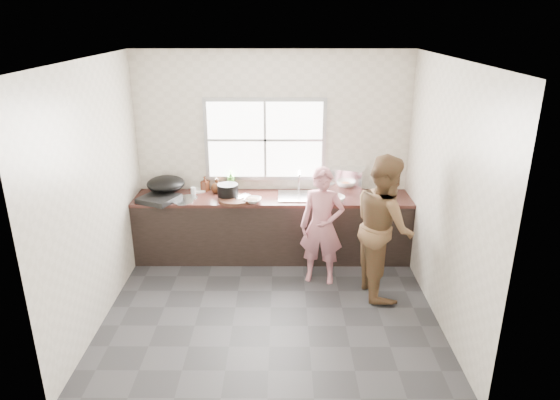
{
  "coord_description": "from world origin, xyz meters",
  "views": [
    {
      "loc": [
        0.12,
        -4.84,
        3.08
      ],
      "look_at": [
        0.1,
        0.65,
        1.05
      ],
      "focal_mm": 32.0,
      "sensor_mm": 36.0,
      "label": 1
    }
  ],
  "objects_px": {
    "person_side": "(384,226)",
    "pot_lid_right": "(188,198)",
    "woman": "(322,230)",
    "pot_lid_left": "(183,201)",
    "black_pot": "(228,191)",
    "plate_food": "(199,190)",
    "bottle_green": "(231,181)",
    "bowl_held": "(315,194)",
    "bottle_brown_tall": "(205,184)",
    "dish_rack": "(347,179)",
    "burner": "(159,199)",
    "bottle_brown_short": "(217,186)",
    "bowl_mince": "(253,200)",
    "wok": "(166,184)",
    "bowl_crabs": "(335,200)",
    "cutting_board": "(235,200)",
    "glass_jar": "(193,191)"
  },
  "relations": [
    {
      "from": "person_side",
      "to": "bottle_brown_short",
      "type": "height_order",
      "value": "person_side"
    },
    {
      "from": "black_pot",
      "to": "burner",
      "type": "bearing_deg",
      "value": -173.61
    },
    {
      "from": "bottle_brown_tall",
      "to": "bowl_mince",
      "type": "bearing_deg",
      "value": -33.56
    },
    {
      "from": "black_pot",
      "to": "bottle_brown_short",
      "type": "bearing_deg",
      "value": 127.23
    },
    {
      "from": "glass_jar",
      "to": "pot_lid_left",
      "type": "height_order",
      "value": "glass_jar"
    },
    {
      "from": "black_pot",
      "to": "wok",
      "type": "bearing_deg",
      "value": 170.13
    },
    {
      "from": "cutting_board",
      "to": "person_side",
      "type": "bearing_deg",
      "value": -22.48
    },
    {
      "from": "bowl_mince",
      "to": "person_side",
      "type": "bearing_deg",
      "value": -24.47
    },
    {
      "from": "bottle_green",
      "to": "wok",
      "type": "xyz_separation_m",
      "value": [
        -0.84,
        -0.16,
        0.01
      ]
    },
    {
      "from": "woman",
      "to": "dish_rack",
      "type": "relative_size",
      "value": 3.09
    },
    {
      "from": "bottle_green",
      "to": "bottle_brown_short",
      "type": "distance_m",
      "value": 0.2
    },
    {
      "from": "person_side",
      "to": "pot_lid_right",
      "type": "distance_m",
      "value": 2.52
    },
    {
      "from": "pot_lid_left",
      "to": "burner",
      "type": "bearing_deg",
      "value": 174.24
    },
    {
      "from": "bottle_brown_short",
      "to": "person_side",
      "type": "bearing_deg",
      "value": -27.5
    },
    {
      "from": "bowl_held",
      "to": "woman",
      "type": "bearing_deg",
      "value": -86.49
    },
    {
      "from": "bowl_mince",
      "to": "bottle_brown_short",
      "type": "xyz_separation_m",
      "value": [
        -0.49,
        0.36,
        0.07
      ]
    },
    {
      "from": "woman",
      "to": "cutting_board",
      "type": "relative_size",
      "value": 3.27
    },
    {
      "from": "wok",
      "to": "pot_lid_left",
      "type": "bearing_deg",
      "value": -45.47
    },
    {
      "from": "woman",
      "to": "pot_lid_right",
      "type": "distance_m",
      "value": 1.8
    },
    {
      "from": "bottle_green",
      "to": "cutting_board",
      "type": "bearing_deg",
      "value": -78.3
    },
    {
      "from": "bowl_crabs",
      "to": "plate_food",
      "type": "relative_size",
      "value": 0.94
    },
    {
      "from": "bowl_held",
      "to": "pot_lid_right",
      "type": "xyz_separation_m",
      "value": [
        -1.65,
        -0.07,
        -0.02
      ]
    },
    {
      "from": "person_side",
      "to": "pot_lid_left",
      "type": "bearing_deg",
      "value": 66.38
    },
    {
      "from": "bowl_held",
      "to": "bottle_brown_tall",
      "type": "relative_size",
      "value": 1.02
    },
    {
      "from": "pot_lid_right",
      "to": "bowl_mince",
      "type": "bearing_deg",
      "value": -9.78
    },
    {
      "from": "black_pot",
      "to": "bowl_crabs",
      "type": "bearing_deg",
      "value": -5.72
    },
    {
      "from": "black_pot",
      "to": "pot_lid_left",
      "type": "xyz_separation_m",
      "value": [
        -0.56,
        -0.13,
        -0.09
      ]
    },
    {
      "from": "woman",
      "to": "burner",
      "type": "bearing_deg",
      "value": 177.95
    },
    {
      "from": "woman",
      "to": "dish_rack",
      "type": "xyz_separation_m",
      "value": [
        0.4,
        0.88,
        0.35
      ]
    },
    {
      "from": "black_pot",
      "to": "plate_food",
      "type": "bearing_deg",
      "value": 144.5
    },
    {
      "from": "dish_rack",
      "to": "pot_lid_left",
      "type": "distance_m",
      "value": 2.18
    },
    {
      "from": "pot_lid_left",
      "to": "bottle_green",
      "type": "bearing_deg",
      "value": 37.19
    },
    {
      "from": "bowl_crabs",
      "to": "bottle_brown_short",
      "type": "xyz_separation_m",
      "value": [
        -1.53,
        0.36,
        0.06
      ]
    },
    {
      "from": "black_pot",
      "to": "bottle_green",
      "type": "distance_m",
      "value": 0.31
    },
    {
      "from": "bottle_brown_tall",
      "to": "black_pot",
      "type": "bearing_deg",
      "value": -41.85
    },
    {
      "from": "wok",
      "to": "woman",
      "type": "bearing_deg",
      "value": -19.9
    },
    {
      "from": "cutting_board",
      "to": "bottle_brown_tall",
      "type": "height_order",
      "value": "bottle_brown_tall"
    },
    {
      "from": "bottle_green",
      "to": "wok",
      "type": "distance_m",
      "value": 0.85
    },
    {
      "from": "bowl_crabs",
      "to": "bottle_brown_short",
      "type": "height_order",
      "value": "bottle_brown_short"
    },
    {
      "from": "bottle_brown_short",
      "to": "bottle_brown_tall",
      "type": "bearing_deg",
      "value": 154.02
    },
    {
      "from": "bowl_crabs",
      "to": "burner",
      "type": "height_order",
      "value": "bowl_crabs"
    },
    {
      "from": "bowl_mince",
      "to": "bottle_brown_tall",
      "type": "distance_m",
      "value": 0.8
    },
    {
      "from": "black_pot",
      "to": "person_side",
      "type": "bearing_deg",
      "value": -24.19
    },
    {
      "from": "bowl_crabs",
      "to": "bottle_green",
      "type": "relative_size",
      "value": 0.74
    },
    {
      "from": "bowl_mince",
      "to": "bottle_brown_tall",
      "type": "relative_size",
      "value": 1.19
    },
    {
      "from": "woman",
      "to": "bottle_brown_short",
      "type": "bearing_deg",
      "value": 160.42
    },
    {
      "from": "bowl_mince",
      "to": "bottle_brown_tall",
      "type": "height_order",
      "value": "bottle_brown_tall"
    },
    {
      "from": "woman",
      "to": "black_pot",
      "type": "distance_m",
      "value": 1.34
    },
    {
      "from": "black_pot",
      "to": "dish_rack",
      "type": "xyz_separation_m",
      "value": [
        1.58,
        0.3,
        0.07
      ]
    },
    {
      "from": "wok",
      "to": "glass_jar",
      "type": "bearing_deg",
      "value": 2.98
    }
  ]
}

